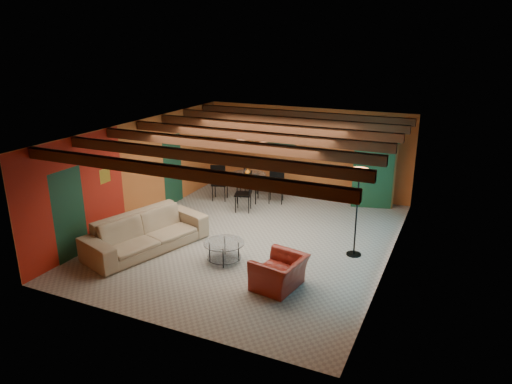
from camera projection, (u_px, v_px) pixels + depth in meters
The scene contains 11 objects.
room at pixel (254, 144), 10.94m from camera, with size 6.52×8.01×2.71m.
sofa at pixel (146, 232), 10.90m from camera, with size 2.88×1.13×0.84m, color #8B765A.
armchair at pixel (279, 272), 9.25m from camera, with size 1.00×0.88×0.65m, color maroon.
coffee_table at pixel (224, 252), 10.35m from camera, with size 0.90×0.90×0.46m, color silver, non-canonical shape.
dining_table at pixel (248, 183), 14.06m from camera, with size 2.23×2.23×1.16m, color silver, non-canonical shape.
armoire at pixel (375, 173), 13.62m from camera, with size 1.10×0.54×1.92m, color brown.
floor_lamp at pixel (357, 213), 10.41m from camera, with size 0.42×0.42×2.04m, color black, non-canonical shape.
ceiling_fan at pixel (252, 145), 10.85m from camera, with size 1.50×1.50×0.44m, color #472614, non-canonical shape.
painting at pixel (279, 139), 14.85m from camera, with size 1.05×0.03×0.65m, color black.
potted_plant at pixel (378, 133), 13.25m from camera, with size 0.42×0.37×0.47m, color #26661E.
vase at pixel (248, 161), 13.85m from camera, with size 0.17×0.17×0.18m, color orange.
Camera 1 is at (4.47, -9.65, 4.74)m, focal length 32.98 mm.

